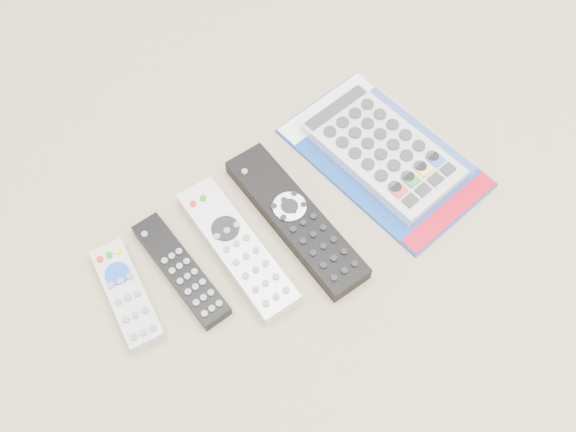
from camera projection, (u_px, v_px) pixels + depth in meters
remote_small_grey at (127, 294)px, 0.83m from camera, size 0.07×0.16×0.02m
remote_slim_black at (181, 270)px, 0.84m from camera, size 0.05×0.18×0.02m
remote_silver_dvd at (237, 248)px, 0.86m from camera, size 0.07×0.23×0.03m
remote_large_black at (296, 219)px, 0.88m from camera, size 0.08×0.26×0.03m
jumbo_remote_packaged at (383, 150)px, 0.93m from camera, size 0.19×0.29×0.04m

